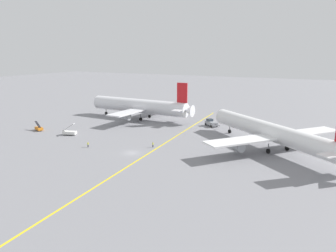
{
  "coord_description": "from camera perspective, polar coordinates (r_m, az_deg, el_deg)",
  "views": [
    {
      "loc": [
        48.99,
        -72.7,
        27.39
      ],
      "look_at": [
        1.37,
        19.41,
        4.0
      ],
      "focal_mm": 34.85,
      "sensor_mm": 36.0,
      "label": 1
    }
  ],
  "objects": [
    {
      "name": "ground_plane",
      "position": [
        91.84,
        -6.35,
        -4.72
      ],
      "size": [
        600.0,
        600.0,
        0.0
      ],
      "primitive_type": "plane",
      "color": "gray"
    },
    {
      "name": "taxiway_stripe",
      "position": [
        98.15,
        -1.28,
        -3.49
      ],
      "size": [
        9.63,
        119.69,
        0.01
      ],
      "primitive_type": "cube",
      "rotation": [
        0.0,
        0.0,
        0.08
      ],
      "color": "yellow",
      "rests_on": "ground"
    },
    {
      "name": "airliner_at_gate_left",
      "position": [
        138.32,
        -5.02,
        3.48
      ],
      "size": [
        50.43,
        40.43,
        16.05
      ],
      "color": "silver",
      "rests_on": "ground"
    },
    {
      "name": "airliner_being_pushed",
      "position": [
        98.29,
        17.65,
        -1.06
      ],
      "size": [
        47.17,
        40.67,
        15.25
      ],
      "color": "white",
      "rests_on": "ground"
    },
    {
      "name": "pushback_tug",
      "position": [
        125.13,
        7.54,
        0.55
      ],
      "size": [
        7.62,
        6.29,
        3.01
      ],
      "color": "gray",
      "rests_on": "ground"
    },
    {
      "name": "gse_stair_truck_yellow",
      "position": [
        115.7,
        -16.84,
        -1.02
      ],
      "size": [
        4.94,
        3.34,
        4.06
      ],
      "color": "silver",
      "rests_on": "ground"
    },
    {
      "name": "gse_belt_loader_portside",
      "position": [
        126.1,
        -21.65,
        -0.36
      ],
      "size": [
        5.02,
        3.21,
        3.02
      ],
      "color": "orange",
      "rests_on": "ground"
    },
    {
      "name": "ground_crew_marshaller_foreground",
      "position": [
        99.52,
        -13.82,
        -3.15
      ],
      "size": [
        0.36,
        0.5,
        1.58
      ],
      "color": "black",
      "rests_on": "ground"
    },
    {
      "name": "ground_crew_wing_walker_right",
      "position": [
        96.76,
        -2.66,
        -3.25
      ],
      "size": [
        0.36,
        0.36,
        1.55
      ],
      "color": "black",
      "rests_on": "ground"
    }
  ]
}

